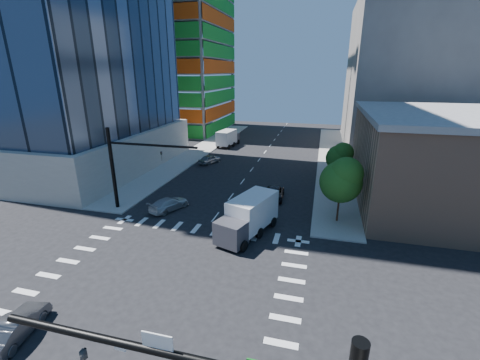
% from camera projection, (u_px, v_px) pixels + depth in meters
% --- Properties ---
extents(ground, '(160.00, 160.00, 0.00)m').
position_uv_depth(ground, '(162.00, 286.00, 23.16)').
color(ground, black).
rests_on(ground, ground).
extents(road_markings, '(20.00, 20.00, 0.01)m').
position_uv_depth(road_markings, '(162.00, 286.00, 23.16)').
color(road_markings, silver).
rests_on(road_markings, ground).
extents(sidewalk_ne, '(5.00, 60.00, 0.15)m').
position_uv_depth(sidewalk_ne, '(333.00, 158.00, 56.86)').
color(sidewalk_ne, gray).
rests_on(sidewalk_ne, ground).
extents(sidewalk_nw, '(5.00, 60.00, 0.15)m').
position_uv_depth(sidewalk_nw, '(200.00, 150.00, 62.77)').
color(sidewalk_nw, gray).
rests_on(sidewalk_nw, ground).
extents(construction_building, '(25.16, 34.50, 70.60)m').
position_uv_depth(construction_building, '(172.00, 29.00, 78.50)').
color(construction_building, gray).
rests_on(construction_building, ground).
extents(commercial_building, '(20.50, 22.50, 10.60)m').
position_uv_depth(commercial_building, '(456.00, 160.00, 35.72)').
color(commercial_building, tan).
rests_on(commercial_building, ground).
extents(bg_building_ne, '(24.00, 30.00, 28.00)m').
position_uv_depth(bg_building_ne, '(415.00, 75.00, 62.70)').
color(bg_building_ne, slate).
rests_on(bg_building_ne, ground).
extents(signal_mast_nw, '(10.20, 0.40, 9.00)m').
position_uv_depth(signal_mast_nw, '(124.00, 162.00, 34.30)').
color(signal_mast_nw, black).
rests_on(signal_mast_nw, sidewalk_nw).
extents(tree_south, '(4.16, 4.16, 6.82)m').
position_uv_depth(tree_south, '(343.00, 179.00, 31.42)').
color(tree_south, '#382316').
rests_on(tree_south, sidewalk_ne).
extents(tree_north, '(3.54, 3.52, 5.78)m').
position_uv_depth(tree_north, '(340.00, 157.00, 42.57)').
color(tree_north, '#382316').
rests_on(tree_north, sidewalk_ne).
extents(car_nb_far, '(2.39, 4.82, 1.32)m').
position_uv_depth(car_nb_far, '(274.00, 194.00, 38.80)').
color(car_nb_far, black).
rests_on(car_nb_far, ground).
extents(car_sb_near, '(3.74, 5.20, 1.40)m').
position_uv_depth(car_sb_near, '(169.00, 204.00, 35.76)').
color(car_sb_near, silver).
rests_on(car_sb_near, ground).
extents(car_sb_mid, '(3.22, 4.65, 1.47)m').
position_uv_depth(car_sb_mid, '(210.00, 159.00, 53.80)').
color(car_sb_mid, gray).
rests_on(car_sb_mid, ground).
extents(car_sb_cross, '(2.30, 4.54, 1.43)m').
position_uv_depth(car_sb_cross, '(16.00, 327.00, 18.55)').
color(car_sb_cross, '#47474B').
rests_on(car_sb_cross, ground).
extents(box_truck_near, '(4.90, 7.37, 3.57)m').
position_uv_depth(box_truck_near, '(246.00, 220.00, 29.86)').
color(box_truck_near, black).
rests_on(box_truck_near, ground).
extents(box_truck_far, '(3.49, 6.66, 3.34)m').
position_uv_depth(box_truck_far, '(229.00, 139.00, 66.27)').
color(box_truck_far, black).
rests_on(box_truck_far, ground).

